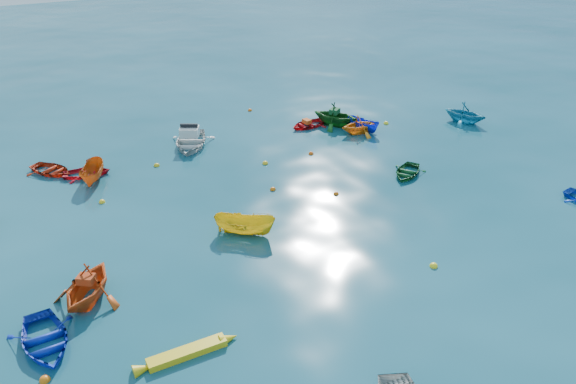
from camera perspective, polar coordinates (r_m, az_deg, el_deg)
ground at (r=26.99m, az=5.19°, el=-5.07°), size 160.00×160.00×0.00m
dinghy_blue_sw at (r=23.13m, az=-23.39°, el=-14.09°), size 2.51×3.44×0.70m
dinghy_orange_w at (r=24.69m, az=-19.50°, el=-10.31°), size 4.20×4.29×1.71m
sampan_yellow_mid at (r=27.56m, az=-4.39°, el=-4.27°), size 3.10×2.82×1.18m
dinghy_green_e at (r=34.03m, az=11.95°, el=1.74°), size 3.31×3.11×0.56m
dinghy_cyan_se at (r=43.34m, az=17.41°, el=6.79°), size 3.59×3.82×1.60m
dinghy_red_nw at (r=35.27m, az=-19.74°, el=1.59°), size 3.08×2.53×0.56m
sampan_orange_n at (r=34.48m, az=-19.10°, el=1.10°), size 2.24×3.15×1.14m
dinghy_green_n at (r=40.90m, az=4.82°, el=6.76°), size 4.24×4.39×1.77m
dinghy_red_ne at (r=40.56m, az=2.03°, el=6.65°), size 3.00×2.33×0.57m
sampan_blue_far at (r=40.16m, az=7.60°, el=6.20°), size 1.74×2.83×1.03m
dinghy_red_far at (r=36.36m, az=-22.86°, el=1.80°), size 3.35×3.56×0.60m
dinghy_orange_far at (r=39.67m, az=7.24°, el=5.95°), size 2.98×2.65×1.43m
kayak_yellow at (r=21.29m, az=-10.17°, el=-15.99°), size 3.60×0.58×0.36m
motorboat_white at (r=37.82m, az=-9.85°, el=4.64°), size 4.59×5.03×1.45m
tarp_orange_a at (r=24.14m, az=-19.82°, el=-8.32°), size 0.83×0.80×0.32m
tarp_green_b at (r=40.57m, az=4.75°, el=8.19°), size 0.93×0.88×0.36m
tarp_orange_b at (r=40.35m, az=1.92°, el=7.19°), size 0.52×0.65×0.29m
buoy_or_a at (r=21.77m, az=-23.46°, el=-17.16°), size 0.37×0.37×0.37m
buoy_ye_a at (r=26.03m, az=14.57°, el=-7.33°), size 0.36×0.36×0.36m
buoy_or_b at (r=31.18m, az=4.91°, el=-0.24°), size 0.30×0.30×0.30m
buoy_ye_b at (r=31.87m, az=-18.36°, el=-1.01°), size 0.34×0.34×0.34m
buoy_or_c at (r=31.56m, az=-1.55°, el=0.22°), size 0.33×0.33×0.33m
buoy_ye_c at (r=34.71m, az=-2.33°, el=2.89°), size 0.37×0.37×0.37m
buoy_or_d at (r=36.06m, az=2.35°, el=3.87°), size 0.33×0.33×0.33m
buoy_ye_d at (r=35.33m, az=-13.19°, el=2.60°), size 0.36×0.36×0.36m
buoy_or_e at (r=43.83m, az=-3.89°, el=8.24°), size 0.32×0.32×0.32m
buoy_ye_e at (r=41.68m, az=9.93°, el=6.84°), size 0.37×0.37×0.37m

